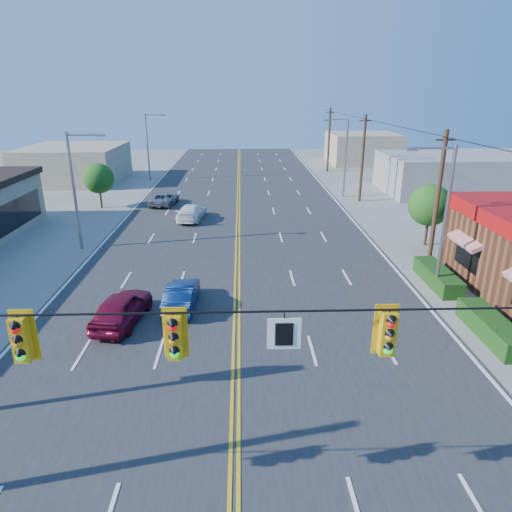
{
  "coord_description": "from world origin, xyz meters",
  "views": [
    {
      "loc": [
        0.29,
        -8.81,
        10.48
      ],
      "look_at": [
        1.04,
        13.99,
        2.2
      ],
      "focal_mm": 32.0,
      "sensor_mm": 36.0,
      "label": 1
    }
  ],
  "objects_px": {
    "car_blue": "(182,296)",
    "signal_span": "(225,357)",
    "car_magenta": "(122,309)",
    "car_white": "(191,213)",
    "car_silver": "(164,199)"
  },
  "relations": [
    {
      "from": "car_blue",
      "to": "signal_span",
      "type": "bearing_deg",
      "value": 104.1
    },
    {
      "from": "car_blue",
      "to": "car_magenta",
      "type": "bearing_deg",
      "value": 32.31
    },
    {
      "from": "car_magenta",
      "to": "car_white",
      "type": "bearing_deg",
      "value": -85.68
    },
    {
      "from": "car_blue",
      "to": "car_white",
      "type": "xyz_separation_m",
      "value": [
        -1.2,
        16.86,
        0.0
      ]
    },
    {
      "from": "signal_span",
      "to": "car_white",
      "type": "xyz_separation_m",
      "value": [
        -3.88,
        29.23,
        -4.22
      ]
    },
    {
      "from": "car_blue",
      "to": "car_silver",
      "type": "relative_size",
      "value": 0.91
    },
    {
      "from": "signal_span",
      "to": "car_blue",
      "type": "distance_m",
      "value": 13.34
    },
    {
      "from": "car_white",
      "to": "car_silver",
      "type": "xyz_separation_m",
      "value": [
        -3.17,
        5.58,
        -0.06
      ]
    },
    {
      "from": "car_white",
      "to": "signal_span",
      "type": "bearing_deg",
      "value": 105.19
    },
    {
      "from": "car_magenta",
      "to": "car_white",
      "type": "height_order",
      "value": "car_magenta"
    },
    {
      "from": "signal_span",
      "to": "car_silver",
      "type": "bearing_deg",
      "value": 101.45
    },
    {
      "from": "signal_span",
      "to": "car_blue",
      "type": "height_order",
      "value": "signal_span"
    },
    {
      "from": "car_magenta",
      "to": "car_silver",
      "type": "bearing_deg",
      "value": -77.1
    },
    {
      "from": "car_silver",
      "to": "signal_span",
      "type": "bearing_deg",
      "value": 109.06
    },
    {
      "from": "signal_span",
      "to": "car_white",
      "type": "relative_size",
      "value": 5.27
    }
  ]
}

